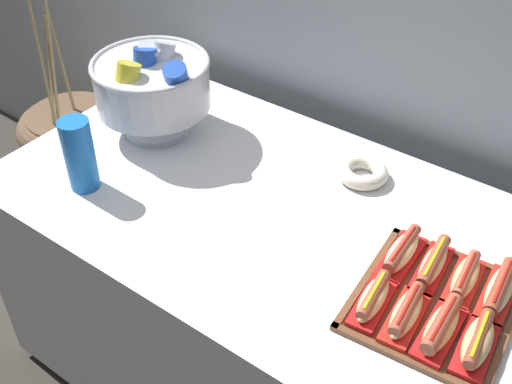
# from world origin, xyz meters

# --- Properties ---
(buffet_table) EXTENTS (1.58, 0.84, 0.76)m
(buffet_table) POSITION_xyz_m (0.00, 0.00, 0.40)
(buffet_table) COLOR silver
(buffet_table) RESTS_ON ground_plane
(floor_vase) EXTENTS (0.51, 0.51, 1.08)m
(floor_vase) POSITION_xyz_m (-1.17, 0.24, 0.24)
(floor_vase) COLOR brown
(floor_vase) RESTS_ON ground_plane
(serving_tray) EXTENTS (0.36, 0.39, 0.01)m
(serving_tray) POSITION_xyz_m (0.44, -0.06, 0.76)
(serving_tray) COLOR brown
(serving_tray) RESTS_ON buffet_table
(hot_dog_0) EXTENTS (0.08, 0.17, 0.06)m
(hot_dog_0) POSITION_xyz_m (0.33, -0.15, 0.79)
(hot_dog_0) COLOR red
(hot_dog_0) RESTS_ON serving_tray
(hot_dog_1) EXTENTS (0.08, 0.17, 0.06)m
(hot_dog_1) POSITION_xyz_m (0.41, -0.15, 0.79)
(hot_dog_1) COLOR red
(hot_dog_1) RESTS_ON serving_tray
(hot_dog_2) EXTENTS (0.07, 0.18, 0.06)m
(hot_dog_2) POSITION_xyz_m (0.48, -0.14, 0.79)
(hot_dog_2) COLOR red
(hot_dog_2) RESTS_ON serving_tray
(hot_dog_3) EXTENTS (0.08, 0.17, 0.06)m
(hot_dog_3) POSITION_xyz_m (0.56, -0.14, 0.79)
(hot_dog_3) COLOR red
(hot_dog_3) RESTS_ON serving_tray
(hot_dog_4) EXTENTS (0.07, 0.18, 0.06)m
(hot_dog_4) POSITION_xyz_m (0.32, 0.01, 0.79)
(hot_dog_4) COLOR red
(hot_dog_4) RESTS_ON serving_tray
(hot_dog_5) EXTENTS (0.07, 0.18, 0.06)m
(hot_dog_5) POSITION_xyz_m (0.39, 0.02, 0.79)
(hot_dog_5) COLOR red
(hot_dog_5) RESTS_ON serving_tray
(hot_dog_6) EXTENTS (0.08, 0.17, 0.06)m
(hot_dog_6) POSITION_xyz_m (0.47, 0.02, 0.79)
(hot_dog_6) COLOR red
(hot_dog_6) RESTS_ON serving_tray
(hot_dog_7) EXTENTS (0.08, 0.19, 0.06)m
(hot_dog_7) POSITION_xyz_m (0.54, 0.03, 0.79)
(hot_dog_7) COLOR red
(hot_dog_7) RESTS_ON serving_tray
(punch_bowl) EXTENTS (0.34, 0.34, 0.28)m
(punch_bowl) POSITION_xyz_m (-0.53, 0.09, 0.92)
(punch_bowl) COLOR silver
(punch_bowl) RESTS_ON buffet_table
(cup_stack) EXTENTS (0.08, 0.08, 0.21)m
(cup_stack) POSITION_xyz_m (-0.50, -0.23, 0.86)
(cup_stack) COLOR blue
(cup_stack) RESTS_ON buffet_table
(donut) EXTENTS (0.14, 0.14, 0.04)m
(donut) POSITION_xyz_m (0.09, 0.25, 0.78)
(donut) COLOR silver
(donut) RESTS_ON buffet_table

